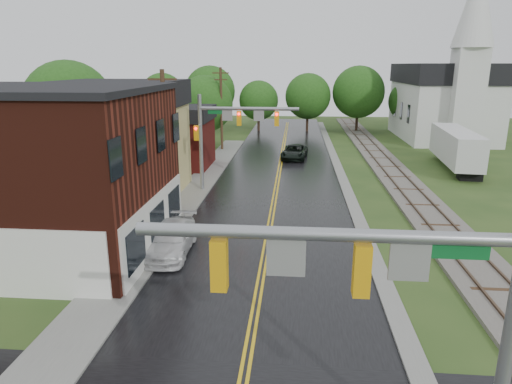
# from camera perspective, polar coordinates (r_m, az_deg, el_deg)

# --- Properties ---
(main_road) EXTENTS (10.00, 90.00, 0.02)m
(main_road) POSITION_cam_1_polar(r_m,az_deg,el_deg) (37.26, 2.68, 1.23)
(main_road) COLOR black
(main_road) RESTS_ON ground
(curb_right) EXTENTS (0.80, 70.00, 0.12)m
(curb_right) POSITION_cam_1_polar(r_m,az_deg,el_deg) (42.29, 10.31, 2.73)
(curb_right) COLOR gray
(curb_right) RESTS_ON ground
(sidewalk_left) EXTENTS (2.40, 50.00, 0.12)m
(sidewalk_left) POSITION_cam_1_polar(r_m,az_deg,el_deg) (33.30, -8.41, -0.68)
(sidewalk_left) COLOR gray
(sidewalk_left) RESTS_ON ground
(brick_building) EXTENTS (14.30, 10.30, 8.30)m
(brick_building) POSITION_cam_1_polar(r_m,az_deg,el_deg) (25.75, -27.81, 2.37)
(brick_building) COLOR #40160D
(brick_building) RESTS_ON ground
(yellow_house) EXTENTS (8.00, 7.00, 6.40)m
(yellow_house) POSITION_cam_1_polar(r_m,az_deg,el_deg) (34.92, -15.96, 5.04)
(yellow_house) COLOR tan
(yellow_house) RESTS_ON ground
(darkred_building) EXTENTS (7.00, 6.00, 4.40)m
(darkred_building) POSITION_cam_1_polar(r_m,az_deg,el_deg) (43.20, -10.44, 5.97)
(darkred_building) COLOR #3F0F0C
(darkred_building) RESTS_ON ground
(church) EXTENTS (10.40, 18.40, 20.00)m
(church) POSITION_cam_1_polar(r_m,az_deg,el_deg) (62.72, 22.71, 11.33)
(church) COLOR silver
(church) RESTS_ON ground
(railroad) EXTENTS (3.20, 80.00, 0.30)m
(railroad) POSITION_cam_1_polar(r_m,az_deg,el_deg) (42.94, 16.44, 2.68)
(railroad) COLOR #59544C
(railroad) RESTS_ON ground
(traffic_signal_near) EXTENTS (7.34, 0.30, 7.20)m
(traffic_signal_near) POSITION_cam_1_polar(r_m,az_deg,el_deg) (9.37, 17.55, -12.42)
(traffic_signal_near) COLOR gray
(traffic_signal_near) RESTS_ON ground
(traffic_signal_far) EXTENTS (7.34, 0.43, 7.20)m
(traffic_signal_far) POSITION_cam_1_polar(r_m,az_deg,el_deg) (33.70, -3.39, 8.30)
(traffic_signal_far) COLOR gray
(traffic_signal_far) RESTS_ON ground
(utility_pole_b) EXTENTS (1.80, 0.28, 9.00)m
(utility_pole_b) POSITION_cam_1_polar(r_m,az_deg,el_deg) (29.59, -11.24, 6.51)
(utility_pole_b) COLOR #382616
(utility_pole_b) RESTS_ON ground
(utility_pole_c) EXTENTS (1.80, 0.28, 9.00)m
(utility_pole_c) POSITION_cam_1_polar(r_m,az_deg,el_deg) (50.94, -4.36, 10.48)
(utility_pole_c) COLOR #382616
(utility_pole_c) RESTS_ON ground
(tree_left_b) EXTENTS (7.60, 7.60, 9.69)m
(tree_left_b) POSITION_cam_1_polar(r_m,az_deg,el_deg) (42.72, -22.15, 9.75)
(tree_left_b) COLOR black
(tree_left_b) RESTS_ON ground
(tree_left_c) EXTENTS (6.00, 6.00, 7.65)m
(tree_left_c) POSITION_cam_1_polar(r_m,az_deg,el_deg) (48.66, -13.48, 9.61)
(tree_left_c) COLOR black
(tree_left_c) RESTS_ON ground
(tree_left_e) EXTENTS (6.40, 6.40, 8.16)m
(tree_left_e) POSITION_cam_1_polar(r_m,az_deg,el_deg) (53.15, -6.25, 10.74)
(tree_left_e) COLOR black
(tree_left_e) RESTS_ON ground
(suv_dark) EXTENTS (2.88, 5.29, 1.41)m
(suv_dark) POSITION_cam_1_polar(r_m,az_deg,el_deg) (46.54, 4.81, 4.98)
(suv_dark) COLOR black
(suv_dark) RESTS_ON ground
(pickup_white) EXTENTS (2.22, 5.20, 1.49)m
(pickup_white) POSITION_cam_1_polar(r_m,az_deg,el_deg) (23.58, -10.62, -5.81)
(pickup_white) COLOR silver
(pickup_white) RESTS_ON ground
(semi_trailer) EXTENTS (3.36, 11.25, 3.57)m
(semi_trailer) POSITION_cam_1_polar(r_m,az_deg,el_deg) (45.29, 23.72, 5.28)
(semi_trailer) COLOR black
(semi_trailer) RESTS_ON ground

